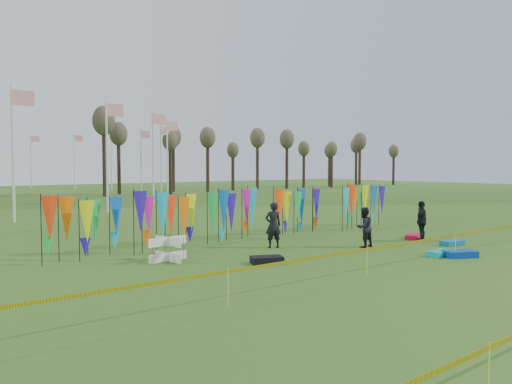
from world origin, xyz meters
TOP-DOWN VIEW (x-y plane):
  - ground at (0.00, 0.00)m, footprint 160.00×160.00m
  - banner_row at (0.28, 7.09)m, footprint 18.64×0.64m
  - caution_tape_near at (-0.22, -1.05)m, footprint 26.00×0.02m
  - tree_line at (32.00, 44.00)m, footprint 53.92×1.92m
  - box_kite at (-5.39, 4.72)m, footprint 0.79×0.79m
  - person_left at (-0.64, 4.70)m, footprint 0.81×0.70m
  - person_mid at (2.36, 2.51)m, footprint 0.80×0.50m
  - person_right at (5.63, 2.00)m, footprint 1.17×0.86m
  - kite_bag_turquoise at (3.00, -0.50)m, footprint 1.04×0.54m
  - kite_bag_blue at (3.35, -1.12)m, footprint 1.29×1.04m
  - kite_bag_red at (5.99, 2.67)m, footprint 1.27×0.98m
  - kite_bag_black at (-2.91, 2.34)m, footprint 1.23×1.00m
  - kite_bag_teal at (5.70, 0.58)m, footprint 1.08×0.59m

SIDE VIEW (x-z plane):
  - ground at x=0.00m, z-range 0.00..0.00m
  - kite_bag_teal at x=5.70m, z-range 0.00..0.20m
  - kite_bag_turquoise at x=3.00m, z-range 0.00..0.20m
  - kite_bag_red at x=5.99m, z-range 0.00..0.21m
  - kite_bag_blue at x=3.35m, z-range 0.00..0.24m
  - kite_bag_black at x=-2.91m, z-range 0.00..0.25m
  - box_kite at x=-5.39m, z-range 0.00..0.88m
  - caution_tape_near at x=-0.22m, z-range 0.33..1.23m
  - person_mid at x=2.36m, z-range 0.00..1.64m
  - person_right at x=5.63m, z-range 0.00..1.79m
  - person_left at x=-0.64m, z-range 0.00..1.86m
  - banner_row at x=0.28m, z-range 0.25..2.50m
  - tree_line at x=32.00m, z-range 2.25..10.09m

